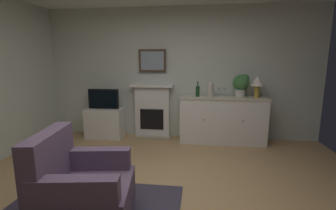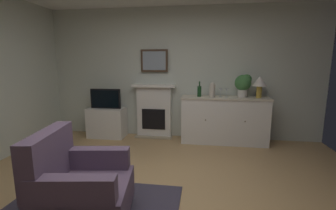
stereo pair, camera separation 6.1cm
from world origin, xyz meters
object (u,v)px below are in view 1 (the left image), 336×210
at_px(fireplace_unit, 153,111).
at_px(tv_cabinet, 105,123).
at_px(sideboard_cabinet, 222,120).
at_px(wine_bottle, 198,91).
at_px(vase_decorative, 211,90).
at_px(wine_glass_left, 219,90).
at_px(tv_set, 103,99).
at_px(table_lamp, 257,83).
at_px(framed_picture, 152,61).
at_px(potted_plant_small, 241,83).
at_px(wine_glass_center, 225,91).
at_px(armchair, 81,187).

relative_size(fireplace_unit, tv_cabinet, 1.47).
height_order(fireplace_unit, tv_cabinet, fireplace_unit).
height_order(sideboard_cabinet, tv_cabinet, sideboard_cabinet).
bearing_deg(wine_bottle, vase_decorative, -12.11).
distance_m(wine_glass_left, tv_set, 2.31).
distance_m(fireplace_unit, table_lamp, 2.12).
bearing_deg(wine_glass_left, table_lamp, -2.27).
xyz_separation_m(framed_picture, tv_set, (-0.97, -0.23, -0.76)).
height_order(tv_set, potted_plant_small, potted_plant_small).
xyz_separation_m(table_lamp, wine_glass_center, (-0.58, 0.01, -0.16)).
bearing_deg(table_lamp, tv_cabinet, 179.71).
height_order(framed_picture, vase_decorative, framed_picture).
height_order(table_lamp, wine_glass_center, table_lamp).
xyz_separation_m(tv_set, armchair, (0.83, -2.59, -0.43)).
height_order(wine_glass_left, potted_plant_small, potted_plant_small).
xyz_separation_m(wine_glass_left, armchair, (-1.47, -2.63, -0.63)).
height_order(fireplace_unit, table_lamp, table_lamp).
xyz_separation_m(fireplace_unit, sideboard_cabinet, (1.40, -0.18, -0.10)).
height_order(sideboard_cabinet, potted_plant_small, potted_plant_small).
height_order(sideboard_cabinet, vase_decorative, vase_decorative).
distance_m(wine_glass_left, wine_glass_center, 0.11).
relative_size(vase_decorative, tv_set, 0.45).
bearing_deg(tv_set, sideboard_cabinet, 0.20).
bearing_deg(potted_plant_small, tv_cabinet, -179.36).
relative_size(wine_glass_left, potted_plant_small, 0.38).
relative_size(fireplace_unit, sideboard_cabinet, 0.67).
bearing_deg(wine_glass_left, tv_cabinet, -179.69).
bearing_deg(wine_bottle, table_lamp, -0.09).
xyz_separation_m(table_lamp, vase_decorative, (-0.85, -0.05, -0.14)).
distance_m(wine_bottle, tv_set, 1.91).
xyz_separation_m(tv_set, potted_plant_small, (2.71, 0.05, 0.34)).
height_order(sideboard_cabinet, tv_set, tv_set).
relative_size(vase_decorative, potted_plant_small, 0.65).
bearing_deg(table_lamp, armchair, -129.76).
relative_size(wine_glass_center, tv_cabinet, 0.22).
height_order(framed_picture, table_lamp, framed_picture).
relative_size(fireplace_unit, wine_bottle, 3.79).
bearing_deg(wine_glass_left, fireplace_unit, 173.54).
distance_m(sideboard_cabinet, wine_glass_center, 0.57).
bearing_deg(tv_set, vase_decorative, -1.12).
height_order(vase_decorative, potted_plant_small, potted_plant_small).
relative_size(sideboard_cabinet, armchair, 1.78).
bearing_deg(sideboard_cabinet, potted_plant_small, 7.80).
bearing_deg(framed_picture, tv_set, -166.69).
xyz_separation_m(wine_glass_center, armchair, (-1.58, -2.61, -0.63)).
relative_size(fireplace_unit, wine_glass_left, 6.67).
bearing_deg(tv_set, fireplace_unit, 10.77).
bearing_deg(vase_decorative, armchair, -117.22).
xyz_separation_m(fireplace_unit, wine_bottle, (0.92, -0.18, 0.45)).
bearing_deg(potted_plant_small, fireplace_unit, 175.65).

